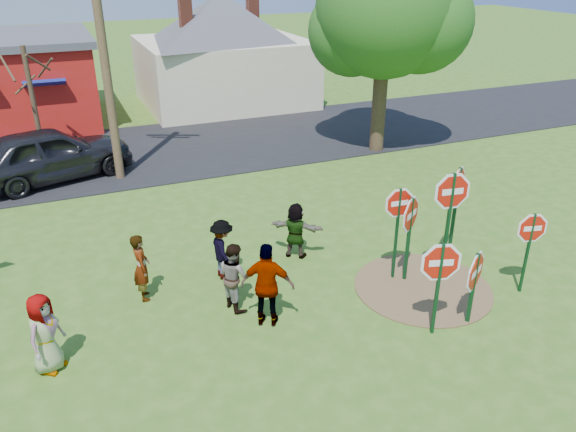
# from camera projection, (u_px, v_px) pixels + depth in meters

# --- Properties ---
(ground) EXTENTS (120.00, 120.00, 0.00)m
(ground) POSITION_uv_depth(u_px,v_px,m) (227.00, 308.00, 12.45)
(ground) COLOR #355D1A
(ground) RESTS_ON ground
(road) EXTENTS (120.00, 7.50, 0.04)m
(road) POSITION_uv_depth(u_px,v_px,m) (140.00, 153.00, 22.03)
(road) COLOR black
(road) RESTS_ON ground
(dirt_patch) EXTENTS (3.20, 3.20, 0.03)m
(dirt_patch) POSITION_uv_depth(u_px,v_px,m) (423.00, 287.00, 13.20)
(dirt_patch) COLOR brown
(dirt_patch) RESTS_ON ground
(cream_house) EXTENTS (9.40, 9.40, 6.50)m
(cream_house) POSITION_uv_depth(u_px,v_px,m) (223.00, 45.00, 28.13)
(cream_house) COLOR beige
(cream_house) RESTS_ON ground
(stop_sign_a) EXTENTS (1.08, 0.34, 2.24)m
(stop_sign_a) POSITION_uv_depth(u_px,v_px,m) (440.00, 270.00, 11.02)
(stop_sign_a) COLOR #103C1F
(stop_sign_a) RESTS_ON ground
(stop_sign_b) EXTENTS (0.97, 0.10, 2.48)m
(stop_sign_b) POSITION_uv_depth(u_px,v_px,m) (399.00, 211.00, 12.85)
(stop_sign_b) COLOR #103C1F
(stop_sign_b) RESTS_ON ground
(stop_sign_c) EXTENTS (1.18, 0.21, 2.88)m
(stop_sign_c) POSITION_uv_depth(u_px,v_px,m) (451.00, 203.00, 12.73)
(stop_sign_c) COLOR #103C1F
(stop_sign_c) RESTS_ON ground
(stop_sign_d) EXTENTS (0.99, 0.67, 2.76)m
(stop_sign_d) POSITION_uv_depth(u_px,v_px,m) (457.00, 193.00, 13.37)
(stop_sign_d) COLOR #103C1F
(stop_sign_d) RESTS_ON ground
(stop_sign_e) EXTENTS (1.03, 0.60, 1.83)m
(stop_sign_e) POSITION_uv_depth(u_px,v_px,m) (475.00, 275.00, 11.49)
(stop_sign_e) COLOR #103C1F
(stop_sign_e) RESTS_ON ground
(stop_sign_f) EXTENTS (0.92, 0.27, 2.12)m
(stop_sign_f) POSITION_uv_depth(u_px,v_px,m) (531.00, 234.00, 12.44)
(stop_sign_f) COLOR #103C1F
(stop_sign_f) RESTS_ON ground
(stop_sign_g) EXTENTS (0.96, 0.64, 2.31)m
(stop_sign_g) POSITION_uv_depth(u_px,v_px,m) (410.00, 221.00, 12.87)
(stop_sign_g) COLOR #103C1F
(stop_sign_g) RESTS_ON ground
(person_a) EXTENTS (0.90, 0.94, 1.62)m
(person_a) POSITION_uv_depth(u_px,v_px,m) (45.00, 333.00, 10.31)
(person_a) COLOR #424B9A
(person_a) RESTS_ON ground
(person_b) EXTENTS (0.40, 0.60, 1.60)m
(person_b) POSITION_uv_depth(u_px,v_px,m) (141.00, 267.00, 12.50)
(person_b) COLOR #2C725F
(person_b) RESTS_ON ground
(person_c) EXTENTS (0.75, 0.88, 1.56)m
(person_c) POSITION_uv_depth(u_px,v_px,m) (234.00, 276.00, 12.19)
(person_c) COLOR brown
(person_c) RESTS_ON ground
(person_d) EXTENTS (0.60, 0.99, 1.51)m
(person_d) POSITION_uv_depth(u_px,v_px,m) (222.00, 250.00, 13.33)
(person_d) COLOR #303034
(person_d) RESTS_ON ground
(person_e) EXTENTS (1.20, 0.96, 1.90)m
(person_e) POSITION_uv_depth(u_px,v_px,m) (268.00, 285.00, 11.54)
(person_e) COLOR #542F62
(person_e) RESTS_ON ground
(person_f) EXTENTS (1.35, 1.19, 1.48)m
(person_f) POSITION_uv_depth(u_px,v_px,m) (296.00, 230.00, 14.28)
(person_f) COLOR #1F4C32
(person_f) RESTS_ON ground
(suv) EXTENTS (5.77, 3.63, 1.83)m
(suv) POSITION_uv_depth(u_px,v_px,m) (50.00, 154.00, 19.01)
(suv) COLOR #29292E
(suv) RESTS_ON road
(utility_pole) EXTENTS (2.15, 1.04, 9.37)m
(utility_pole) POSITION_uv_depth(u_px,v_px,m) (101.00, 31.00, 17.48)
(utility_pole) COLOR #4C3823
(utility_pole) RESTS_ON ground
(leafy_tree) EXTENTS (5.57, 5.08, 7.92)m
(leafy_tree) POSITION_uv_depth(u_px,v_px,m) (388.00, 15.00, 20.23)
(leafy_tree) COLOR #382819
(leafy_tree) RESTS_ON ground
(bare_tree_east) EXTENTS (1.80, 1.80, 4.15)m
(bare_tree_east) POSITION_uv_depth(u_px,v_px,m) (30.00, 87.00, 20.53)
(bare_tree_east) COLOR #382819
(bare_tree_east) RESTS_ON ground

